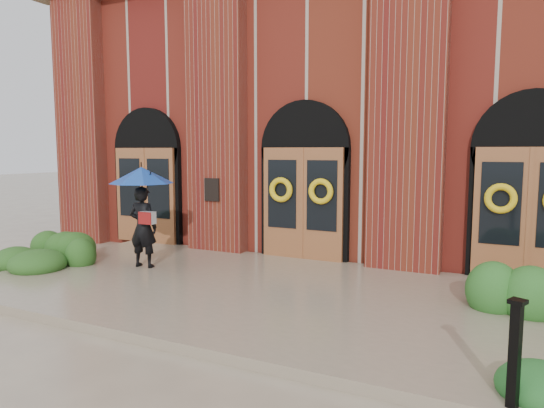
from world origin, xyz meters
The scene contains 7 objects.
ground centered at (0.00, 0.00, 0.00)m, with size 90.00×90.00×0.00m, color tan.
landing centered at (0.00, 0.15, 0.07)m, with size 10.00×5.30×0.15m, color gray.
church_building centered at (0.00, 8.78, 3.50)m, with size 16.20×12.53×7.00m.
man_with_umbrella centered at (-2.67, 0.49, 1.62)m, with size 1.48×1.48×2.10m.
metal_post centered at (4.27, -2.35, 0.71)m, with size 0.19×0.19×1.06m.
hedge_wall_left centered at (-5.20, 0.50, 0.34)m, with size 2.66×1.06×0.68m, color #254F1A.
hedge_front_left centered at (-5.10, -0.35, 0.26)m, with size 1.50×1.28×0.53m, color #26501B.
Camera 1 is at (4.14, -7.28, 2.59)m, focal length 32.00 mm.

